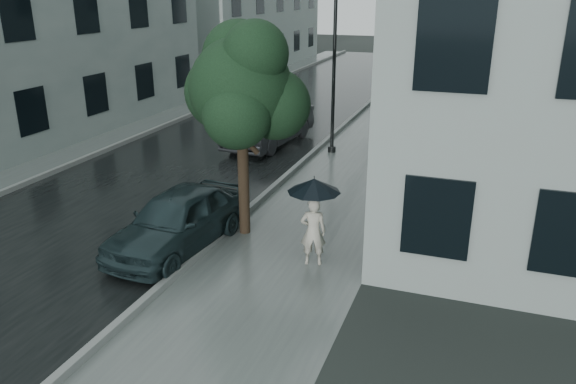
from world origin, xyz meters
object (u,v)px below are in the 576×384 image
at_px(pedestrian, 313,231).
at_px(car_near, 178,220).
at_px(street_tree, 243,87).
at_px(car_far, 270,124).
at_px(lamp_post, 330,60).

height_order(pedestrian, car_near, pedestrian).
xyz_separation_m(street_tree, car_far, (-2.34, 7.50, -2.66)).
height_order(pedestrian, lamp_post, lamp_post).
relative_size(street_tree, car_near, 1.24).
bearing_deg(street_tree, pedestrian, -28.62).
bearing_deg(car_far, street_tree, -67.37).
relative_size(street_tree, lamp_post, 0.87).
bearing_deg(pedestrian, lamp_post, -91.18).
bearing_deg(street_tree, car_near, -127.77).
height_order(street_tree, car_far, street_tree).
xyz_separation_m(pedestrian, car_far, (-4.34, 8.59, 0.03)).
relative_size(pedestrian, lamp_post, 0.26).
bearing_deg(car_far, pedestrian, -57.92).
bearing_deg(pedestrian, street_tree, -43.56).
xyz_separation_m(lamp_post, car_far, (-2.31, 0.29, -2.42)).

